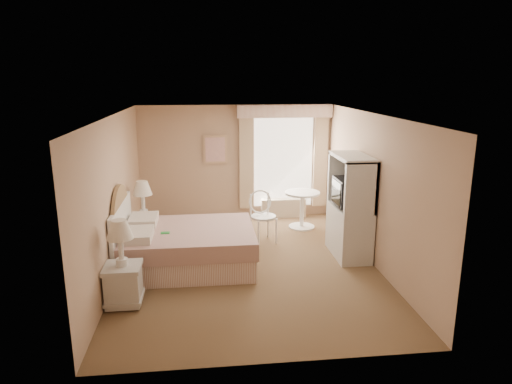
{
  "coord_description": "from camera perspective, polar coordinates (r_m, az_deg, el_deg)",
  "views": [
    {
      "loc": [
        -0.68,
        -7.13,
        3.07
      ],
      "look_at": [
        0.17,
        0.3,
        1.19
      ],
      "focal_mm": 32.0,
      "sensor_mm": 36.0,
      "label": 1
    }
  ],
  "objects": [
    {
      "name": "round_table",
      "position": [
        9.53,
        5.78,
        -1.48
      ],
      "size": [
        0.73,
        0.73,
        0.77
      ],
      "color": "white",
      "rests_on": "room"
    },
    {
      "name": "window",
      "position": [
        10.08,
        3.49,
        4.25
      ],
      "size": [
        2.05,
        0.22,
        2.51
      ],
      "color": "white",
      "rests_on": "room"
    },
    {
      "name": "armoire",
      "position": [
        8.12,
        11.67,
        -2.8
      ],
      "size": [
        0.54,
        1.08,
        1.8
      ],
      "color": "silver",
      "rests_on": "room"
    },
    {
      "name": "nightstand_far",
      "position": [
        8.8,
        -13.8,
        -3.56
      ],
      "size": [
        0.5,
        0.5,
        1.21
      ],
      "color": "silver",
      "rests_on": "room"
    },
    {
      "name": "room",
      "position": [
        7.39,
        -1.02,
        -0.12
      ],
      "size": [
        4.21,
        5.51,
        2.51
      ],
      "color": "brown",
      "rests_on": "ground"
    },
    {
      "name": "cafe_chair",
      "position": [
        8.71,
        0.75,
        -2.52
      ],
      "size": [
        0.59,
        0.59,
        0.99
      ],
      "rotation": [
        0.0,
        0.0,
        0.3
      ],
      "color": "white",
      "rests_on": "room"
    },
    {
      "name": "bed",
      "position": [
        7.7,
        -9.4,
        -6.64
      ],
      "size": [
        2.18,
        1.72,
        1.52
      ],
      "color": "tan",
      "rests_on": "room"
    },
    {
      "name": "framed_art",
      "position": [
        9.96,
        -5.12,
        5.31
      ],
      "size": [
        0.52,
        0.04,
        0.62
      ],
      "color": "tan",
      "rests_on": "room"
    },
    {
      "name": "nightstand_near",
      "position": [
        6.6,
        -16.31,
        -9.79
      ],
      "size": [
        0.5,
        0.5,
        1.21
      ],
      "color": "silver",
      "rests_on": "room"
    }
  ]
}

